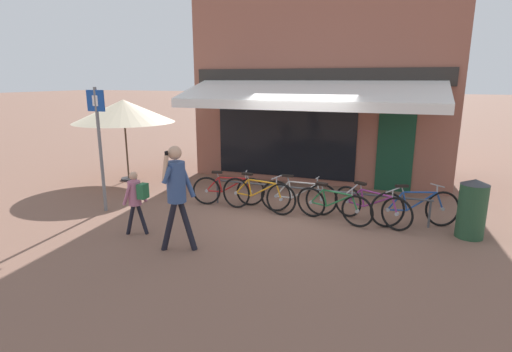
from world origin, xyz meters
name	(u,v)px	position (x,y,z in m)	size (l,w,h in m)	color
ground_plane	(289,210)	(0.00, 0.00, 0.00)	(160.00, 160.00, 0.00)	brown
shop_front	(326,67)	(-0.06, 3.93, 3.19)	(7.18, 4.86, 6.40)	#8E5647
bike_rack_rail	(314,192)	(0.58, -0.09, 0.49)	(4.69, 0.04, 0.57)	#47494F
bicycle_red	(228,190)	(-1.41, -0.15, 0.36)	(1.63, 0.66, 0.80)	black
bicycle_orange	(258,195)	(-0.61, -0.34, 0.38)	(1.79, 0.52, 0.84)	black
bicycle_silver	(298,196)	(0.24, -0.12, 0.37)	(1.69, 0.52, 0.85)	black
bicycle_green	(333,205)	(1.06, -0.45, 0.36)	(1.65, 0.67, 0.82)	black
bicycle_purple	(371,206)	(1.78, -0.24, 0.36)	(1.61, 0.84, 0.80)	black
bicycle_blue	(415,208)	(2.60, -0.11, 0.38)	(1.71, 0.90, 0.86)	black
pedestrian_adult	(176,186)	(-1.15, -2.74, 1.13)	(0.59, 0.53, 1.81)	black
pedestrian_child	(136,195)	(-2.24, -2.40, 0.76)	(0.46, 0.37, 1.21)	black
litter_bin	(472,209)	(3.56, -0.36, 0.55)	(0.50, 0.50, 1.10)	#23472D
parking_sign	(99,138)	(-3.78, -1.50, 1.63)	(0.44, 0.07, 2.68)	slate
cafe_parasol	(124,111)	(-5.09, 0.98, 1.97)	(2.79, 2.79, 2.29)	#4C3D2D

